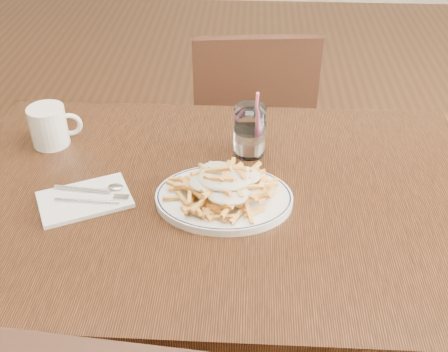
# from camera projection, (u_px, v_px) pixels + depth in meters

# --- Properties ---
(table) EXTENTS (1.20, 0.80, 0.75)m
(table) POSITION_uv_depth(u_px,v_px,m) (217.00, 220.00, 1.30)
(table) COLOR black
(table) RESTS_ON ground
(chair_far) EXTENTS (0.44, 0.44, 0.86)m
(chair_far) POSITION_uv_depth(u_px,v_px,m) (251.00, 127.00, 1.99)
(chair_far) COLOR black
(chair_far) RESTS_ON ground
(fries_plate) EXTENTS (0.36, 0.33, 0.02)m
(fries_plate) POSITION_uv_depth(u_px,v_px,m) (224.00, 198.00, 1.22)
(fries_plate) COLOR white
(fries_plate) RESTS_ON table
(loaded_fries) EXTENTS (0.23, 0.20, 0.06)m
(loaded_fries) POSITION_uv_depth(u_px,v_px,m) (224.00, 182.00, 1.19)
(loaded_fries) COLOR gold
(loaded_fries) RESTS_ON fries_plate
(napkin) EXTENTS (0.23, 0.20, 0.01)m
(napkin) POSITION_uv_depth(u_px,v_px,m) (85.00, 200.00, 1.22)
(napkin) COLOR silver
(napkin) RESTS_ON table
(cutlery) EXTENTS (0.18, 0.06, 0.01)m
(cutlery) POSITION_uv_depth(u_px,v_px,m) (85.00, 195.00, 1.22)
(cutlery) COLOR silver
(cutlery) RESTS_ON napkin
(water_glass) EXTENTS (0.08, 0.08, 0.17)m
(water_glass) POSITION_uv_depth(u_px,v_px,m) (249.00, 134.00, 1.35)
(water_glass) COLOR white
(water_glass) RESTS_ON table
(coffee_mug) EXTENTS (0.13, 0.09, 0.10)m
(coffee_mug) POSITION_uv_depth(u_px,v_px,m) (50.00, 126.00, 1.39)
(coffee_mug) COLOR white
(coffee_mug) RESTS_ON table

